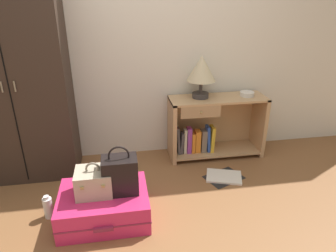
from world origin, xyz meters
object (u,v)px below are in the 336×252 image
bookshelf (212,127)px  suitcase_large (104,205)px  wardrobe (16,79)px  open_book_on_floor (224,177)px  table_lamp (201,70)px  train_case (94,182)px  handbag (120,175)px  bowl (247,94)px  bottle (48,207)px

bookshelf → suitcase_large: (-1.14, -0.88, -0.21)m
wardrobe → suitcase_large: 1.37m
wardrobe → open_book_on_floor: 2.12m
table_lamp → suitcase_large: (-1.00, -0.90, -0.83)m
suitcase_large → train_case: size_ratio=2.56×
bookshelf → handbag: (-1.00, -0.89, 0.06)m
train_case → open_book_on_floor: (1.19, 0.38, -0.33)m
handbag → train_case: bearing=175.9°
open_book_on_floor → wardrobe: bearing=166.9°
suitcase_large → open_book_on_floor: bearing=19.3°
wardrobe → bowl: bearing=1.2°
table_lamp → train_case: size_ratio=1.60×
wardrobe → bottle: size_ratio=9.54×
bookshelf → handbag: bearing=-138.5°
train_case → open_book_on_floor: 1.29m
bookshelf → bottle: bearing=-153.2°
bowl → open_book_on_floor: (-0.37, -0.48, -0.67)m
train_case → bottle: size_ratio=1.36×
handbag → bowl: bearing=32.7°
handbag → suitcase_large: bearing=179.9°
handbag → bottle: (-0.58, 0.09, -0.30)m
handbag → open_book_on_floor: bearing=21.8°
suitcase_large → train_case: (-0.06, 0.01, 0.22)m
table_lamp → suitcase_large: table_lamp is taller
suitcase_large → wardrobe: bearing=130.9°
bowl → handbag: bowl is taller
table_lamp → bowl: table_lamp is taller
open_book_on_floor → suitcase_large: bearing=-160.7°
bottle → open_book_on_floor: size_ratio=0.47×
train_case → suitcase_large: bearing=-13.2°
suitcase_large → open_book_on_floor: 1.20m
train_case → open_book_on_floor: size_ratio=0.64×
suitcase_large → bottle: (-0.44, 0.09, -0.03)m
bookshelf → table_lamp: table_lamp is taller
bottle → open_book_on_floor: (1.57, 0.31, -0.08)m
wardrobe → bookshelf: (1.86, 0.06, -0.62)m
bowl → train_case: bowl is taller
table_lamp → train_case: (-1.06, -0.89, -0.61)m
bowl → open_book_on_floor: size_ratio=0.35×
table_lamp → handbag: 1.37m
train_case → bottle: bearing=169.5°
bookshelf → open_book_on_floor: bookshelf is taller
wardrobe → train_case: bearing=-51.1°
bookshelf → handbag: size_ratio=2.57×
suitcase_large → open_book_on_floor: (1.13, 0.40, -0.11)m
table_lamp → bottle: bearing=-150.4°
bowl → bottle: (-1.94, -0.79, -0.59)m
handbag → open_book_on_floor: handbag is taller
bookshelf → open_book_on_floor: size_ratio=2.40×
train_case → bottle: 0.46m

